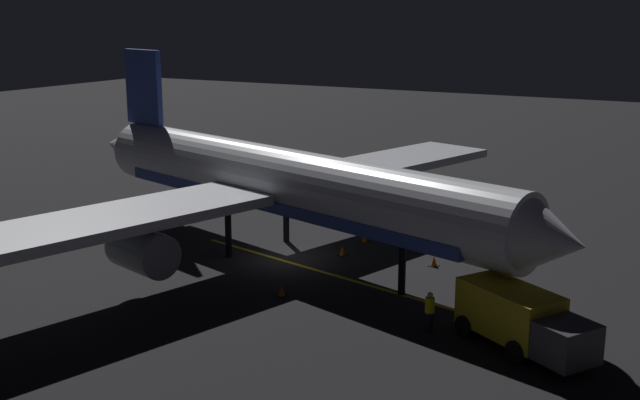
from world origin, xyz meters
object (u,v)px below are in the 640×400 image
(airliner, at_px, (280,184))
(traffic_cone_near_left, at_px, (343,251))
(catering_truck, at_px, (356,193))
(baggage_truck, at_px, (520,320))
(traffic_cone_under_wing, at_px, (365,238))
(traffic_cone_far, at_px, (434,262))
(traffic_cone_near_right, at_px, (282,291))
(ground_crew_worker, at_px, (430,312))

(airliner, distance_m, traffic_cone_near_left, 5.11)
(catering_truck, xyz_separation_m, traffic_cone_near_left, (9.30, 3.82, -0.98))
(baggage_truck, height_order, traffic_cone_near_left, baggage_truck)
(airliner, relative_size, traffic_cone_near_left, 63.94)
(traffic_cone_under_wing, relative_size, traffic_cone_far, 1.00)
(airliner, xyz_separation_m, traffic_cone_near_right, (5.31, 3.36, -3.80))
(traffic_cone_near_left, distance_m, traffic_cone_under_wing, 2.95)
(baggage_truck, relative_size, traffic_cone_near_left, 11.33)
(ground_crew_worker, distance_m, traffic_cone_near_left, 11.14)
(traffic_cone_far, bearing_deg, airliner, -73.30)
(catering_truck, xyz_separation_m, traffic_cone_under_wing, (6.36, 3.74, -0.98))
(airliner, distance_m, traffic_cone_near_right, 7.35)
(ground_crew_worker, height_order, traffic_cone_near_left, ground_crew_worker)
(traffic_cone_under_wing, bearing_deg, ground_crew_worker, 37.55)
(traffic_cone_near_left, distance_m, traffic_cone_far, 5.13)
(baggage_truck, xyz_separation_m, traffic_cone_far, (-8.28, -6.76, -0.99))
(ground_crew_worker, distance_m, traffic_cone_under_wing, 13.38)
(catering_truck, relative_size, traffic_cone_near_right, 12.07)
(catering_truck, height_order, ground_crew_worker, catering_truck)
(baggage_truck, xyz_separation_m, traffic_cone_under_wing, (-10.56, -11.93, -0.99))
(baggage_truck, distance_m, traffic_cone_near_left, 14.12)
(traffic_cone_near_left, height_order, traffic_cone_far, same)
(traffic_cone_near_right, bearing_deg, airliner, -147.67)
(traffic_cone_under_wing, bearing_deg, catering_truck, -149.50)
(traffic_cone_near_right, bearing_deg, catering_truck, -165.45)
(traffic_cone_far, bearing_deg, catering_truck, -134.11)
(traffic_cone_near_right, distance_m, traffic_cone_far, 9.02)
(airliner, distance_m, traffic_cone_far, 9.20)
(traffic_cone_near_right, bearing_deg, traffic_cone_near_left, -176.56)
(airliner, distance_m, traffic_cone_under_wing, 6.68)
(traffic_cone_near_left, relative_size, traffic_cone_under_wing, 1.00)
(baggage_truck, xyz_separation_m, traffic_cone_near_right, (-0.57, -11.43, -0.99))
(baggage_truck, bearing_deg, catering_truck, -137.19)
(traffic_cone_under_wing, bearing_deg, traffic_cone_near_right, 2.86)
(traffic_cone_far, bearing_deg, ground_crew_worker, 19.74)
(traffic_cone_far, bearing_deg, traffic_cone_under_wing, -113.80)
(airliner, xyz_separation_m, traffic_cone_near_left, (-1.74, 2.94, -3.80))
(traffic_cone_near_left, relative_size, traffic_cone_far, 1.00)
(traffic_cone_near_right, xyz_separation_m, traffic_cone_far, (-7.72, 4.66, 0.00))
(ground_crew_worker, relative_size, traffic_cone_under_wing, 3.16)
(airliner, height_order, catering_truck, airliner)
(airliner, xyz_separation_m, traffic_cone_under_wing, (-4.68, 2.86, -3.80))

